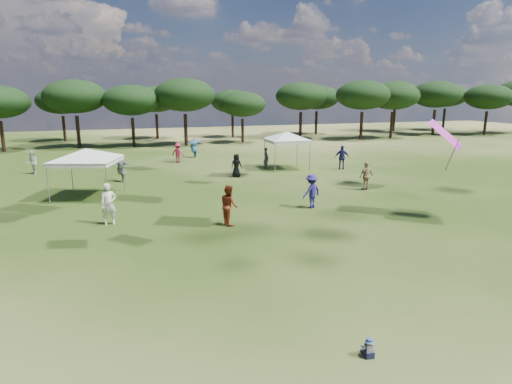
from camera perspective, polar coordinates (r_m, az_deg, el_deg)
tree_line at (r=53.35m, az=-11.01°, el=12.32°), size 108.78×17.63×7.77m
tent_left at (r=26.28m, az=-21.77°, el=5.14°), size 6.46×6.46×3.13m
tent_right at (r=34.03m, az=4.14°, el=7.83°), size 6.05×6.05×3.25m
toddler at (r=10.73m, az=14.82°, el=-19.52°), size 0.32×0.35×0.47m
festival_crowd at (r=29.79m, az=-12.28°, el=3.04°), size 29.01×23.24×1.93m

